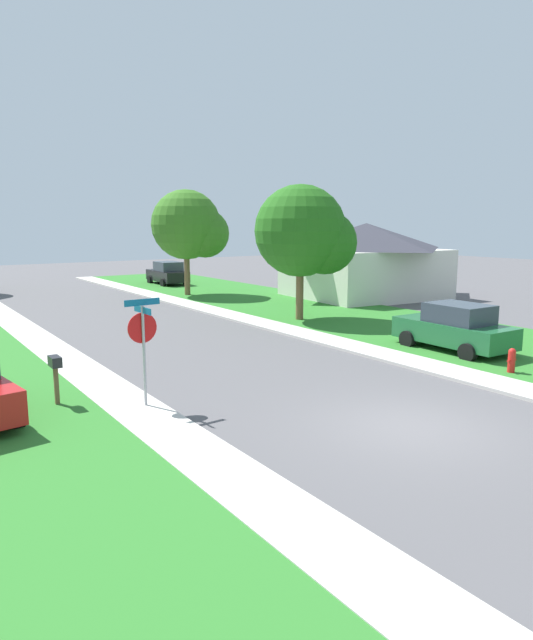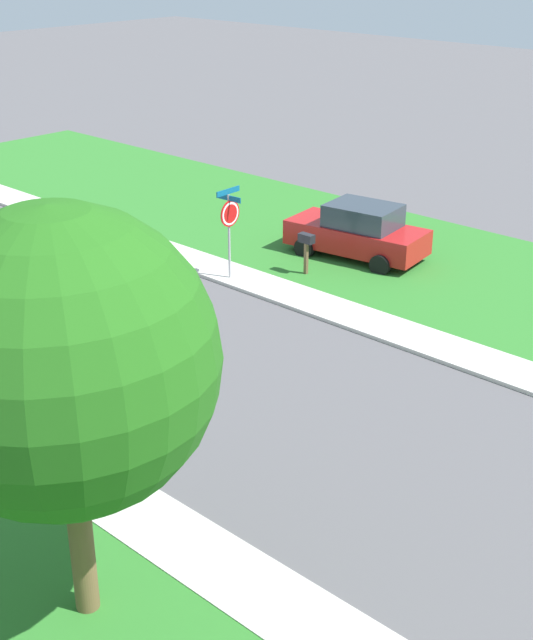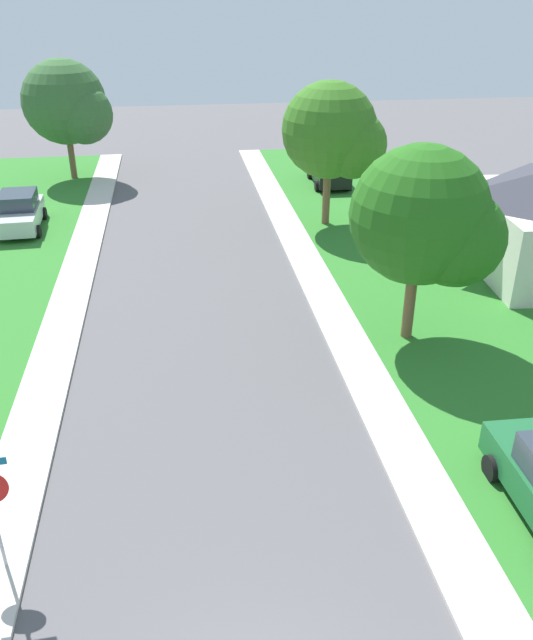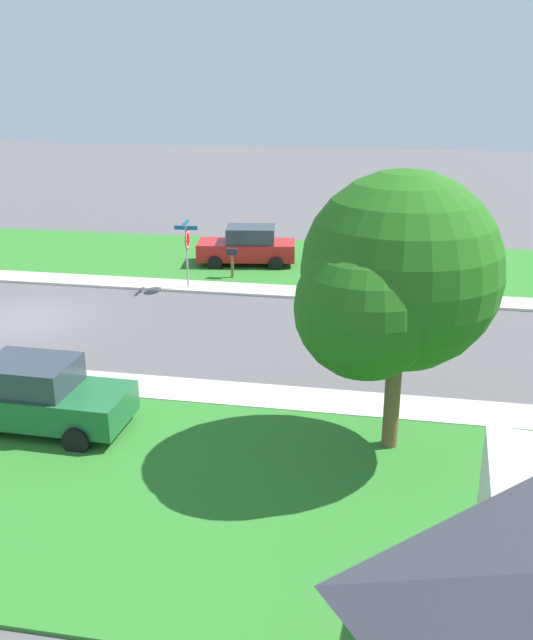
% 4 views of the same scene
% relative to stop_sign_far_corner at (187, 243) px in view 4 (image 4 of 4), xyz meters
% --- Properties ---
extents(ground_plane, '(120.00, 120.00, 0.00)m').
position_rel_stop_sign_far_corner_xyz_m(ground_plane, '(4.42, -4.65, -1.89)').
color(ground_plane, '#565456').
extents(sidewalk_east, '(1.40, 56.00, 0.10)m').
position_rel_stop_sign_far_corner_xyz_m(sidewalk_east, '(9.12, 7.35, -1.84)').
color(sidewalk_east, beige).
rests_on(sidewalk_east, ground).
extents(lawn_east, '(8.00, 56.00, 0.08)m').
position_rel_stop_sign_far_corner_xyz_m(lawn_east, '(13.82, 7.35, -1.85)').
color(lawn_east, '#2D7528').
rests_on(lawn_east, ground).
extents(sidewalk_west, '(1.40, 56.00, 0.10)m').
position_rel_stop_sign_far_corner_xyz_m(sidewalk_west, '(-0.28, 7.35, -1.84)').
color(sidewalk_west, beige).
rests_on(sidewalk_west, ground).
extents(lawn_west, '(8.00, 56.00, 0.08)m').
position_rel_stop_sign_far_corner_xyz_m(lawn_west, '(-4.98, 7.35, -1.85)').
color(lawn_west, '#2D7528').
rests_on(lawn_west, ground).
extents(stop_sign_far_corner, '(0.92, 0.92, 2.77)m').
position_rel_stop_sign_far_corner_xyz_m(stop_sign_far_corner, '(0.00, 0.00, 0.00)').
color(stop_sign_far_corner, '#9E9EA3').
rests_on(stop_sign_far_corner, ground).
extents(car_red_behind_trees, '(2.48, 4.51, 1.76)m').
position_rel_stop_sign_far_corner_xyz_m(car_red_behind_trees, '(-4.04, 1.56, -1.01)').
color(car_red_behind_trees, red).
rests_on(car_red_behind_trees, ground).
extents(car_green_far_down_street, '(2.12, 4.34, 1.76)m').
position_rel_stop_sign_far_corner_xyz_m(car_green_far_down_street, '(11.68, -0.30, -1.01)').
color(car_green_far_down_street, '#1E6033').
rests_on(car_green_far_down_street, ground).
extents(tree_corner_large, '(4.58, 4.26, 6.37)m').
position_rel_stop_sign_far_corner_xyz_m(tree_corner_large, '(11.35, 7.88, 2.20)').
color(tree_corner_large, brown).
rests_on(tree_corner_large, ground).
extents(mailbox, '(0.24, 0.48, 1.31)m').
position_rel_stop_sign_far_corner_xyz_m(mailbox, '(-1.78, 1.37, -0.88)').
color(mailbox, brown).
rests_on(mailbox, ground).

